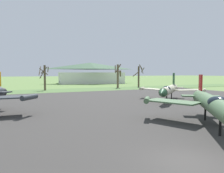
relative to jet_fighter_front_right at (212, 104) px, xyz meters
name	(u,v)px	position (x,y,z in m)	size (l,w,h in m)	color
ground_plane	(185,163)	(-7.06, -4.34, -1.98)	(600.00, 600.00, 0.00)	#607F42
asphalt_apron	(85,112)	(-7.06, 11.31, -1.96)	(78.41, 52.16, 0.05)	#383533
grass_verge_strip	(43,91)	(-7.06, 43.39, -1.95)	(138.41, 12.00, 0.06)	#50703C
jet_fighter_front_right	(212,104)	(0.00, 0.00, 0.00)	(11.64, 12.44, 4.32)	#4C6B47
jet_fighter_rear_center	(169,90)	(8.08, 14.79, -0.12)	(11.80, 11.38, 4.49)	#B7B293
bare_tree_right_of_center	(44,76)	(-6.48, 45.11, 1.66)	(2.60, 3.04, 6.45)	brown
bare_tree_far_right	(118,75)	(14.84, 45.77, 1.97)	(2.49, 2.59, 7.21)	brown
bare_tree_backdrop_extra	(139,75)	(22.78, 46.66, 1.78)	(3.28, 3.29, 7.18)	brown
visitor_building	(91,73)	(17.71, 77.40, 2.46)	(29.86, 18.61, 8.98)	silver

